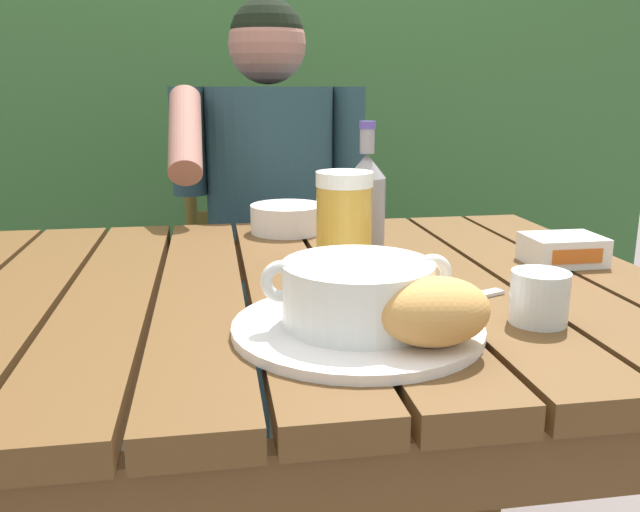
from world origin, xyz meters
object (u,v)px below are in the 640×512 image
(table_knife, at_px, (447,301))
(chair_near_diner, at_px, (267,280))
(serving_plate, at_px, (357,328))
(diner_bowl, at_px, (287,218))
(soup_bowl, at_px, (358,291))
(butter_tub, at_px, (563,250))
(beer_bottle, at_px, (366,207))
(water_glass_small, at_px, (539,297))
(person_eating, at_px, (271,211))
(bread_roll, at_px, (435,311))
(beer_glass, at_px, (343,225))

(table_knife, bearing_deg, chair_near_diner, 98.72)
(serving_plate, height_order, diner_bowl, diner_bowl)
(soup_bowl, height_order, butter_tub, soup_bowl)
(beer_bottle, bearing_deg, serving_plate, -104.80)
(butter_tub, bearing_deg, water_glass_small, -124.03)
(person_eating, distance_m, water_glass_small, 0.96)
(table_knife, distance_m, diner_bowl, 0.52)
(person_eating, distance_m, diner_bowl, 0.35)
(beer_bottle, relative_size, water_glass_small, 3.24)
(serving_plate, distance_m, diner_bowl, 0.58)
(soup_bowl, bearing_deg, table_knife, 30.24)
(chair_near_diner, relative_size, diner_bowl, 7.02)
(bread_roll, relative_size, table_knife, 0.85)
(serving_plate, relative_size, beer_bottle, 1.29)
(butter_tub, height_order, table_knife, butter_tub)
(table_knife, bearing_deg, beer_glass, 125.75)
(soup_bowl, relative_size, diner_bowl, 1.56)
(water_glass_small, relative_size, butter_tub, 0.59)
(person_eating, bearing_deg, water_glass_small, -74.93)
(beer_glass, height_order, beer_bottle, beer_bottle)
(person_eating, relative_size, table_knife, 7.80)
(bread_roll, height_order, diner_bowl, bread_roll)
(serving_plate, relative_size, bread_roll, 2.20)
(person_eating, xyz_separation_m, table_knife, (0.16, -0.84, 0.02))
(beer_bottle, relative_size, diner_bowl, 1.58)
(diner_bowl, bearing_deg, water_glass_small, -67.00)
(person_eating, xyz_separation_m, serving_plate, (0.02, -0.92, 0.03))
(beer_glass, distance_m, water_glass_small, 0.32)
(bread_roll, bearing_deg, person_eating, 95.00)
(serving_plate, distance_m, beer_glass, 0.25)
(person_eating, distance_m, beer_bottle, 0.63)
(soup_bowl, bearing_deg, beer_glass, 82.80)
(bread_roll, xyz_separation_m, butter_tub, (0.34, 0.34, -0.03))
(soup_bowl, relative_size, water_glass_small, 3.20)
(diner_bowl, bearing_deg, chair_near_diner, 90.00)
(beer_glass, bearing_deg, diner_bowl, 97.99)
(serving_plate, xyz_separation_m, beer_glass, (0.03, 0.24, 0.08))
(table_knife, bearing_deg, diner_bowl, 107.92)
(beer_bottle, bearing_deg, chair_near_diner, 96.95)
(person_eating, xyz_separation_m, beer_bottle, (0.10, -0.61, 0.11))
(butter_tub, relative_size, table_knife, 0.77)
(person_eating, bearing_deg, soup_bowl, -88.75)
(beer_bottle, height_order, water_glass_small, beer_bottle)
(bread_roll, distance_m, beer_glass, 0.32)
(bread_roll, relative_size, diner_bowl, 0.92)
(person_eating, relative_size, water_glass_small, 17.34)
(soup_bowl, relative_size, table_knife, 1.44)
(beer_glass, xyz_separation_m, beer_bottle, (0.05, 0.07, 0.01))
(beer_bottle, bearing_deg, diner_bowl, 110.39)
(beer_glass, bearing_deg, chair_near_diner, 93.07)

